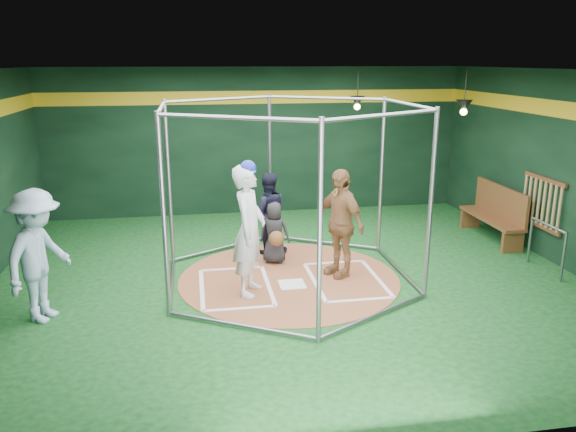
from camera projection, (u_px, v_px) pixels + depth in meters
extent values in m
cube|color=#0D3A13|center=(289.00, 279.00, 9.72)|extent=(10.00, 9.00, 0.02)
cube|color=black|center=(289.00, 70.00, 8.77)|extent=(10.00, 9.00, 0.02)
cube|color=black|center=(257.00, 142.00, 13.51)|extent=(10.00, 0.10, 3.50)
cube|color=black|center=(375.00, 283.00, 4.97)|extent=(10.00, 0.10, 3.50)
cube|color=black|center=(563.00, 170.00, 10.05)|extent=(0.10, 9.00, 3.50)
cube|color=gold|center=(257.00, 97.00, 13.20)|extent=(10.00, 0.01, 0.30)
cube|color=gold|center=(570.00, 111.00, 9.77)|extent=(0.01, 9.00, 0.30)
cylinder|color=#985837|center=(289.00, 278.00, 9.71)|extent=(3.80, 3.80, 0.01)
cube|color=white|center=(292.00, 284.00, 9.43)|extent=(0.43, 0.43, 0.01)
cube|color=white|center=(232.00, 269.00, 10.13)|extent=(1.10, 0.07, 0.01)
cube|color=white|center=(240.00, 308.00, 8.51)|extent=(1.10, 0.07, 0.01)
cube|color=white|center=(202.00, 289.00, 9.23)|extent=(0.07, 1.70, 0.01)
cube|color=white|center=(268.00, 285.00, 9.41)|extent=(0.07, 1.70, 0.01)
cube|color=white|center=(334.00, 263.00, 10.43)|extent=(1.10, 0.07, 0.01)
cube|color=white|center=(360.00, 300.00, 8.82)|extent=(1.10, 0.07, 0.01)
cube|color=white|center=(315.00, 282.00, 9.54)|extent=(0.07, 1.70, 0.01)
cube|color=white|center=(377.00, 278.00, 9.72)|extent=(0.07, 1.70, 0.01)
cylinder|color=gray|center=(381.00, 177.00, 10.73)|extent=(0.07, 0.07, 3.00)
cylinder|color=gray|center=(270.00, 169.00, 11.49)|extent=(0.07, 0.07, 3.00)
cylinder|color=gray|center=(169.00, 184.00, 10.08)|extent=(0.07, 0.07, 3.00)
cylinder|color=gray|center=(164.00, 219.00, 7.90)|extent=(0.07, 0.07, 3.00)
cylinder|color=gray|center=(320.00, 236.00, 7.13)|extent=(0.07, 0.07, 3.00)
cylinder|color=gray|center=(431.00, 207.00, 8.54)|extent=(0.07, 0.07, 3.00)
cylinder|color=gray|center=(325.00, 98.00, 10.72)|extent=(2.02, 1.20, 0.06)
cylinder|color=gray|center=(322.00, 242.00, 11.50)|extent=(2.02, 1.20, 0.06)
cylinder|color=gray|center=(220.00, 99.00, 10.39)|extent=(2.02, 1.20, 0.06)
cylinder|color=gray|center=(225.00, 247.00, 11.18)|extent=(2.02, 1.20, 0.06)
cylinder|color=gray|center=(161.00, 108.00, 8.60)|extent=(0.06, 2.30, 0.06)
cylinder|color=gray|center=(172.00, 283.00, 9.38)|extent=(0.06, 2.30, 0.06)
cylinder|color=gray|center=(235.00, 118.00, 7.12)|extent=(2.02, 1.20, 0.06)
cylinder|color=gray|center=(240.00, 325.00, 7.90)|extent=(2.02, 1.20, 0.06)
cylinder|color=gray|center=(385.00, 115.00, 7.44)|extent=(2.02, 1.20, 0.06)
cylinder|color=gray|center=(376.00, 315.00, 8.23)|extent=(2.02, 1.20, 0.06)
cylinder|color=gray|center=(408.00, 104.00, 9.24)|extent=(0.06, 2.30, 0.06)
cylinder|color=gray|center=(399.00, 269.00, 10.02)|extent=(0.06, 2.30, 0.06)
cube|color=brown|center=(545.00, 179.00, 10.49)|extent=(0.05, 1.25, 0.08)
cube|color=brown|center=(539.00, 225.00, 10.73)|extent=(0.05, 1.25, 0.08)
cylinder|color=tan|center=(560.00, 210.00, 10.09)|extent=(0.06, 0.06, 0.85)
cylinder|color=tan|center=(554.00, 208.00, 10.24)|extent=(0.06, 0.06, 0.85)
cylinder|color=tan|center=(549.00, 206.00, 10.39)|extent=(0.06, 0.06, 0.85)
cylinder|color=tan|center=(544.00, 204.00, 10.54)|extent=(0.06, 0.06, 0.85)
cylinder|color=tan|center=(539.00, 202.00, 10.68)|extent=(0.06, 0.06, 0.85)
cylinder|color=tan|center=(534.00, 200.00, 10.83)|extent=(0.06, 0.06, 0.85)
cylinder|color=tan|center=(529.00, 198.00, 10.98)|extent=(0.06, 0.06, 0.85)
cylinder|color=tan|center=(525.00, 196.00, 11.13)|extent=(0.06, 0.06, 0.85)
cone|color=black|center=(357.00, 101.00, 12.75)|extent=(0.34, 0.34, 0.22)
sphere|color=#FFD899|center=(357.00, 107.00, 12.78)|extent=(0.14, 0.14, 0.14)
cylinder|color=black|center=(358.00, 85.00, 12.65)|extent=(0.02, 0.02, 0.70)
cone|color=black|center=(464.00, 105.00, 11.52)|extent=(0.34, 0.34, 0.22)
sphere|color=#FFD899|center=(464.00, 112.00, 11.56)|extent=(0.14, 0.14, 0.14)
cylinder|color=black|center=(466.00, 88.00, 11.43)|extent=(0.02, 0.02, 0.70)
imported|color=silver|center=(249.00, 230.00, 8.84)|extent=(0.73, 0.89, 2.10)
sphere|color=navy|center=(248.00, 169.00, 8.57)|extent=(0.26, 0.26, 0.26)
imported|color=tan|center=(340.00, 223.00, 9.64)|extent=(0.91, 1.19, 1.89)
imported|color=black|center=(274.00, 233.00, 10.33)|extent=(0.65, 0.53, 1.15)
sphere|color=brown|center=(276.00, 239.00, 10.10)|extent=(0.28, 0.28, 0.28)
imported|color=black|center=(268.00, 213.00, 10.80)|extent=(0.78, 0.61, 1.59)
imported|color=#A3BDD7|center=(38.00, 256.00, 7.96)|extent=(1.15, 1.44, 1.94)
cube|color=brown|center=(491.00, 218.00, 11.73)|extent=(0.46, 1.96, 0.07)
cube|color=brown|center=(501.00, 201.00, 11.67)|extent=(0.07, 1.96, 0.65)
cube|color=brown|center=(513.00, 242.00, 10.97)|extent=(0.43, 0.09, 0.43)
cube|color=brown|center=(470.00, 218.00, 12.62)|extent=(0.43, 0.09, 0.43)
cylinder|color=slate|center=(564.00, 257.00, 9.46)|extent=(0.05, 0.05, 0.88)
cylinder|color=slate|center=(530.00, 240.00, 10.39)|extent=(0.05, 0.05, 0.88)
cylinder|color=slate|center=(549.00, 225.00, 9.81)|extent=(0.05, 0.98, 0.05)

